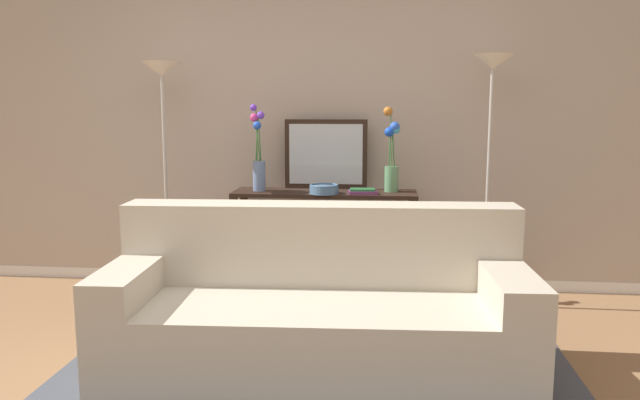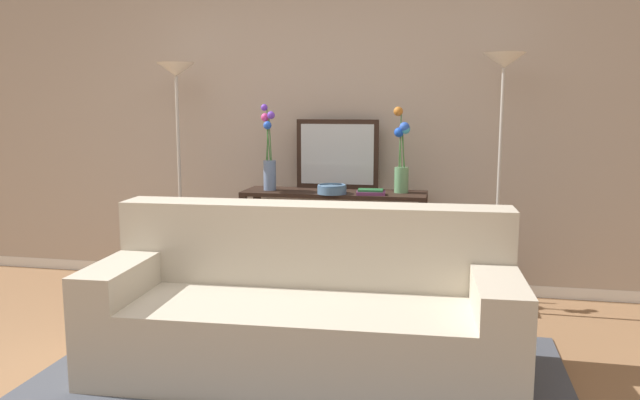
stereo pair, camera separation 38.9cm
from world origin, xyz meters
name	(u,v)px [view 1 (the left image)]	position (x,y,z in m)	size (l,w,h in m)	color
back_wall	(296,93)	(0.00, 2.30, 1.52)	(12.00, 0.15, 3.05)	white
area_rug	(314,381)	(0.35, 0.46, 0.01)	(2.77, 1.77, 0.01)	#474C56
couch	(317,314)	(0.35, 0.62, 0.32)	(2.25, 0.96, 0.88)	#BCB29E
console_table	(325,224)	(0.26, 1.94, 0.56)	(1.35, 0.39, 0.80)	black
floor_lamp_left	(163,114)	(-0.91, 1.84, 1.37)	(0.28, 0.28, 1.74)	#B7B2A8
floor_lamp_right	(491,110)	(1.42, 1.84, 1.39)	(0.28, 0.28, 1.77)	#B7B2A8
wall_mirror	(326,154)	(0.25, 2.10, 1.06)	(0.63, 0.02, 0.52)	black
vase_tall_flowers	(258,159)	(-0.23, 1.92, 1.04)	(0.11, 0.11, 0.64)	#6B84AD
vase_short_flowers	(392,157)	(0.75, 1.97, 1.06)	(0.12, 0.12, 0.62)	#669E6B
fruit_bowl	(324,189)	(0.27, 1.82, 0.84)	(0.21, 0.21, 0.07)	#4C7093
book_stack	(363,191)	(0.55, 1.83, 0.82)	(0.21, 0.15, 0.04)	#6B3360
book_row_under_console	(271,287)	(-0.15, 1.94, 0.06)	(0.25, 0.17, 0.13)	silver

